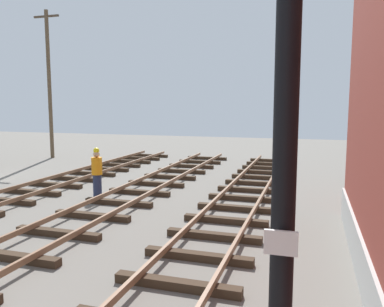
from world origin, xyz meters
The scene contains 3 objects.
signal_mast centered at (3.14, 2.01, 3.52)m, with size 0.36×0.40×5.63m.
utility_pole_far centered at (-12.97, 20.69, 4.89)m, with size 1.80×0.24×9.38m.
track_worker_foreground centered at (-4.39, 11.92, 0.93)m, with size 0.40×0.40×1.87m.
Camera 1 is at (3.33, -0.87, 3.47)m, focal length 36.51 mm.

